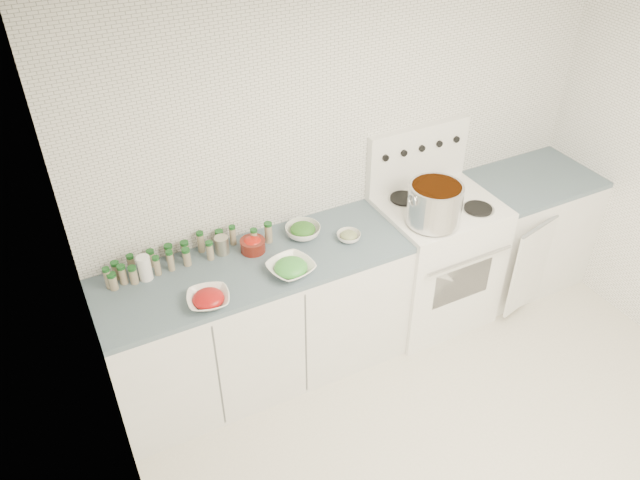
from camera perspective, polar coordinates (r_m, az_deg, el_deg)
The scene contains 14 objects.
floor at distance 3.92m, azimuth 14.00°, elevation -18.87°, with size 3.50×3.50×0.00m, color beige.
room_walls at distance 2.82m, azimuth 18.54°, elevation -0.24°, with size 3.54×3.04×2.52m.
counter_left at distance 3.93m, azimuth -5.62°, elevation -7.33°, with size 1.85×0.62×0.90m.
stove at distance 4.40m, azimuth 10.22°, elevation -1.47°, with size 0.76×0.70×1.36m.
counter_right at distance 4.90m, azimuth 17.97°, elevation 0.85°, with size 0.89×0.72×0.90m.
stock_pot at distance 3.87m, azimuth 10.45°, elevation 3.40°, with size 0.36×0.33×0.26m.
bowl_tomato at distance 3.39m, azimuth -10.17°, elevation -5.31°, with size 0.27×0.27×0.08m.
bowl_snowpea at distance 3.53m, azimuth -2.68°, elevation -2.55°, with size 0.31×0.31×0.09m.
bowl_broccoli at distance 3.81m, azimuth -1.58°, elevation 0.88°, with size 0.26×0.26×0.09m.
bowl_zucchini at distance 3.79m, azimuth 2.65°, elevation 0.36°, with size 0.17×0.17×0.06m.
bowl_pepper at distance 3.71m, azimuth -6.17°, elevation -0.40°, with size 0.15×0.15×0.09m.
salt_canister at distance 3.60m, azimuth -15.74°, elevation -2.48°, with size 0.08×0.08×0.15m, color white.
tin_can at distance 3.71m, azimuth -8.97°, elevation -0.46°, with size 0.08×0.08×0.11m, color gray.
spice_cluster at distance 3.67m, azimuth -12.94°, elevation -1.40°, with size 1.00×0.16×0.14m.
Camera 1 is at (-1.78, -1.50, 3.15)m, focal length 35.00 mm.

